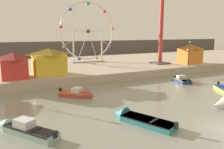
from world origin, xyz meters
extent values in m
cube|color=#B7A88E|center=(0.00, 30.50, 0.61)|extent=(110.00, 24.82, 1.22)
cube|color=#564C47|center=(0.00, 58.70, 2.20)|extent=(140.00, 3.00, 4.40)
cube|color=#93BCAD|center=(-12.44, 5.81, 0.24)|extent=(3.26, 4.26, 0.49)
cube|color=black|center=(-12.44, 5.81, 0.45)|extent=(3.26, 4.23, 0.08)
cone|color=#93BCAD|center=(-13.89, 8.12, 0.24)|extent=(1.55, 1.58, 1.09)
cube|color=black|center=(-11.24, 3.91, 0.60)|extent=(0.31, 0.30, 0.44)
cube|color=silver|center=(-12.73, 6.27, 0.77)|extent=(1.46, 1.58, 0.56)
cube|color=black|center=(-12.16, 5.36, 0.52)|extent=(0.91, 0.65, 0.06)
cone|color=silver|center=(3.57, 3.71, 0.26)|extent=(1.57, 1.76, 1.48)
cube|color=teal|center=(-4.46, 3.61, 0.23)|extent=(2.88, 4.43, 0.45)
cube|color=black|center=(-4.46, 3.61, 0.41)|extent=(2.89, 4.40, 0.08)
cone|color=teal|center=(-5.44, 6.07, 0.23)|extent=(1.69, 1.58, 1.36)
cube|color=black|center=(-3.64, 1.56, 0.56)|extent=(0.30, 0.27, 0.44)
cube|color=black|center=(-4.26, 3.12, 0.48)|extent=(1.19, 0.60, 0.06)
cube|color=#B24238|center=(-6.74, 13.84, 0.24)|extent=(3.10, 3.14, 0.48)
cube|color=gold|center=(-6.74, 13.84, 0.44)|extent=(3.09, 3.13, 0.08)
cone|color=#B24238|center=(-5.39, 12.45, 0.24)|extent=(1.50, 1.50, 1.28)
cube|color=black|center=(-7.87, 15.01, 0.59)|extent=(0.31, 0.31, 0.44)
cube|color=silver|center=(-6.47, 13.56, 0.73)|extent=(1.41, 1.41, 0.51)
cube|color=gold|center=(-7.00, 14.11, 0.51)|extent=(0.93, 0.91, 0.06)
cube|color=navy|center=(8.88, 13.67, 0.23)|extent=(2.07, 3.07, 0.46)
cube|color=gold|center=(8.88, 13.67, 0.42)|extent=(2.08, 3.05, 0.08)
cone|color=navy|center=(9.33, 15.38, 0.23)|extent=(1.48, 1.09, 1.33)
cube|color=black|center=(8.49, 12.21, 0.57)|extent=(0.28, 0.25, 0.44)
cube|color=silver|center=(8.97, 14.01, 0.69)|extent=(1.29, 1.10, 0.47)
cube|color=gold|center=(8.79, 13.33, 0.49)|extent=(1.19, 0.46, 0.06)
cube|color=gold|center=(9.52, 7.61, 0.23)|extent=(2.76, 3.45, 0.46)
cube|color=navy|center=(9.52, 7.61, 0.42)|extent=(2.76, 3.43, 0.08)
cube|color=black|center=(10.40, 9.10, 0.57)|extent=(0.31, 0.29, 0.44)
cube|color=navy|center=(9.73, 7.96, 0.49)|extent=(1.03, 0.70, 0.06)
torus|color=silver|center=(2.32, 31.95, 7.12)|extent=(10.83, 0.24, 10.83)
cylinder|color=#38383D|center=(2.32, 31.95, 7.12)|extent=(0.70, 0.50, 0.70)
cylinder|color=silver|center=(-0.28, 31.95, 7.62)|extent=(5.21, 0.08, 1.09)
cube|color=red|center=(-2.88, 31.95, 7.85)|extent=(0.56, 0.48, 0.44)
cylinder|color=silver|center=(0.00, 31.95, 5.83)|extent=(4.67, 0.08, 2.64)
cube|color=#33934C|center=(-2.31, 31.95, 4.27)|extent=(0.56, 0.48, 0.44)
cylinder|color=silver|center=(1.37, 31.95, 4.65)|extent=(1.97, 0.08, 4.97)
cube|color=#3356B7|center=(0.42, 31.95, 1.89)|extent=(0.56, 0.48, 0.44)
cylinder|color=silver|center=(3.18, 31.95, 4.61)|extent=(1.80, 0.08, 5.03)
cube|color=yellow|center=(4.04, 31.95, 1.83)|extent=(0.56, 0.48, 0.44)
cylinder|color=silver|center=(4.59, 31.95, 5.75)|extent=(4.58, 0.08, 2.80)
cube|color=purple|center=(6.86, 31.95, 4.11)|extent=(0.56, 0.48, 0.44)
cylinder|color=silver|center=(4.93, 31.95, 7.53)|extent=(5.24, 0.08, 0.91)
cube|color=orange|center=(7.55, 31.95, 7.66)|extent=(0.56, 0.48, 0.44)
cylinder|color=silver|center=(4.06, 31.95, 9.11)|extent=(3.53, 0.08, 4.05)
cube|color=red|center=(5.79, 31.95, 10.83)|extent=(0.56, 0.48, 0.44)
cylinder|color=silver|center=(2.37, 31.95, 9.76)|extent=(0.17, 0.08, 5.29)
cube|color=#33934C|center=(2.41, 31.95, 12.13)|extent=(0.56, 0.48, 0.44)
cylinder|color=silver|center=(0.65, 31.95, 9.17)|extent=(3.39, 0.08, 4.16)
cube|color=#3356B7|center=(-1.01, 31.95, 10.95)|extent=(0.56, 0.48, 0.44)
cylinder|color=silver|center=(-0.59, 31.95, 4.17)|extent=(0.28, 0.28, 5.89)
cylinder|color=silver|center=(5.23, 31.95, 4.17)|extent=(0.28, 0.28, 5.89)
cylinder|color=silver|center=(2.32, 31.95, 7.12)|extent=(5.82, 0.18, 0.18)
cube|color=#4C4C51|center=(2.32, 31.95, 1.26)|extent=(6.62, 1.20, 0.08)
cylinder|color=#BC332D|center=(13.16, 23.69, 8.82)|extent=(0.70, 0.70, 15.19)
cube|color=#4C4C51|center=(13.16, 23.69, 1.34)|extent=(2.80, 2.80, 0.24)
cube|color=yellow|center=(-7.53, 21.46, 2.60)|extent=(4.14, 3.24, 2.75)
pyramid|color=olive|center=(-7.53, 21.46, 4.35)|extent=(4.55, 3.57, 0.80)
cube|color=red|center=(-11.92, 21.08, 2.45)|extent=(3.06, 3.59, 2.45)
pyramid|color=maroon|center=(-11.92, 21.08, 4.05)|extent=(3.37, 3.95, 0.80)
cube|color=orange|center=(18.18, 21.29, 2.61)|extent=(4.17, 2.75, 2.78)
pyramid|color=brown|center=(18.18, 21.29, 4.38)|extent=(4.59, 3.03, 0.80)
cylinder|color=#2D2D33|center=(15.61, 19.12, 3.18)|extent=(0.12, 0.12, 3.92)
sphere|color=#F2EACC|center=(15.61, 19.12, 5.29)|extent=(0.32, 0.32, 0.32)
camera|label=1|loc=(-14.36, -9.44, 6.69)|focal=36.95mm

